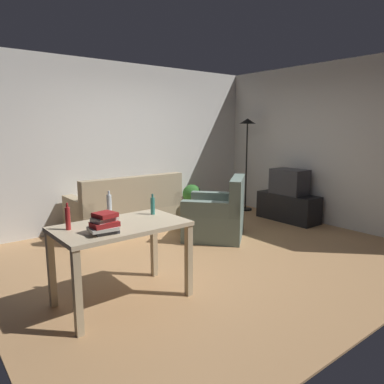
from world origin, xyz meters
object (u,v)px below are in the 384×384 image
bottle_clear (109,207)px  tv_stand (288,207)px  tv (289,182)px  armchair (218,216)px  bottle_tall (153,206)px  couch (126,213)px  bottle_red (68,218)px  torchiere_lamp (247,139)px  desk (121,235)px  book_stack (105,224)px  potted_plant (192,197)px

bottle_clear → tv_stand: bearing=10.3°
tv → armchair: size_ratio=0.49×
bottle_tall → bottle_clear: bearing=168.7°
armchair → bottle_tall: (-1.65, -0.81, 0.53)m
couch → bottle_clear: bottle_clear is taller
bottle_tall → bottle_red: bearing=-178.3°
bottle_red → bottle_clear: 0.46m
tv_stand → torchiere_lamp: torchiere_lamp is taller
couch → bottle_red: bearing=50.9°
tv_stand → desk: bearing=103.7°
bottle_red → armchair: bearing=18.3°
tv_stand → bottle_red: bottle_red is taller
tv_stand → tv: bearing=-90.0°
torchiere_lamp → armchair: size_ratio=1.47×
armchair → bottle_clear: bearing=-21.4°
bottle_red → tv: bearing=10.7°
torchiere_lamp → bottle_clear: torchiere_lamp is taller
armchair → tv: bearing=138.0°
book_stack → potted_plant: bearing=41.0°
tv_stand → bottle_clear: bottle_clear is taller
couch → potted_plant: (1.56, 0.31, 0.02)m
torchiere_lamp → desk: (-3.74, -1.95, -0.76)m
bottle_clear → book_stack: 0.48m
bottle_clear → tv: bearing=10.3°
couch → armchair: (0.97, -1.08, 0.01)m
tv → torchiere_lamp: torchiere_lamp is taller
potted_plant → armchair: size_ratio=0.46×
bottle_tall → book_stack: (-0.68, -0.33, -0.01)m
desk → bottle_red: bearing=164.1°
potted_plant → book_stack: book_stack is taller
tv → bottle_red: bearing=100.7°
tv_stand → desk: 3.87m
torchiere_lamp → armchair: bearing=-148.8°
bottle_red → book_stack: bearing=-56.0°
tv → tv_stand: bearing=90.0°
couch → tv: size_ratio=2.78×
tv_stand → armchair: armchair is taller
tv_stand → armchair: bearing=88.5°
desk → bottle_clear: bottle_clear is taller
potted_plant → bottle_red: (-3.13, -2.23, 0.54)m
torchiere_lamp → bottle_red: 4.60m
torchiere_lamp → desk: 4.29m
couch → tv_stand: 2.85m
bottle_red → bottle_tall: bearing=1.7°
tv_stand → tv: 0.46m
tv_stand → torchiere_lamp: bearing=0.0°
bottle_clear → book_stack: bottle_clear is taller
tv → torchiere_lamp: size_ratio=0.33×
couch → bottle_tall: 2.08m
couch → potted_plant: bearing=-168.7°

